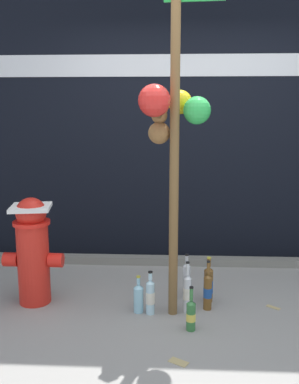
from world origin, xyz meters
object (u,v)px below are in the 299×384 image
(bottle_3, at_px, (150,296))
(bottle_6, at_px, (139,297))
(bottle_5, at_px, (191,314))
(memorial_post, at_px, (173,82))
(bottle_0, at_px, (208,291))
(fire_hydrant, at_px, (33,249))
(bottle_2, at_px, (208,284))
(bottle_1, at_px, (187,280))
(bottle_4, at_px, (187,293))

(bottle_3, relative_size, bottle_6, 1.17)
(bottle_5, height_order, bottle_6, bottle_5)
(bottle_3, bearing_deg, bottle_5, -38.58)
(memorial_post, distance_m, bottle_0, 1.65)
(fire_hydrant, xyz_separation_m, bottle_2, (1.45, 0.08, -0.31))
(bottle_1, bearing_deg, memorial_post, -114.61)
(bottle_3, distance_m, bottle_5, 0.39)
(bottle_3, bearing_deg, fire_hydrant, 170.29)
(bottle_2, distance_m, bottle_5, 0.52)
(memorial_post, distance_m, bottle_2, 1.67)
(bottle_3, bearing_deg, bottle_6, 166.00)
(fire_hydrant, height_order, bottle_0, fire_hydrant)
(fire_hydrant, bearing_deg, bottle_2, 3.02)
(bottle_3, bearing_deg, bottle_4, 8.36)
(memorial_post, bearing_deg, bottle_3, -173.21)
(fire_hydrant, xyz_separation_m, bottle_0, (1.43, -0.07, -0.31))
(bottle_2, bearing_deg, bottle_6, -158.92)
(bottle_0, relative_size, bottle_6, 1.35)
(bottle_5, bearing_deg, memorial_post, 118.36)
(memorial_post, xyz_separation_m, bottle_2, (0.31, 0.22, -1.63))
(memorial_post, xyz_separation_m, bottle_0, (0.29, 0.08, -1.63))
(bottle_0, height_order, bottle_5, bottle_0)
(bottle_4, distance_m, bottle_6, 0.39)
(memorial_post, xyz_separation_m, bottle_4, (0.13, 0.02, -1.62))
(bottle_1, xyz_separation_m, bottle_2, (0.18, -0.06, -0.01))
(bottle_1, distance_m, bottle_2, 0.19)
(bottle_3, bearing_deg, bottle_1, 45.86)
(memorial_post, distance_m, bottle_1, 1.65)
(memorial_post, bearing_deg, bottle_4, 10.38)
(fire_hydrant, xyz_separation_m, bottle_6, (0.88, -0.14, -0.34))
(fire_hydrant, distance_m, bottle_4, 1.31)
(bottle_5, xyz_separation_m, bottle_6, (-0.40, 0.27, 0.00))
(memorial_post, height_order, bottle_2, memorial_post)
(bottle_4, bearing_deg, bottle_1, 89.13)
(fire_hydrant, bearing_deg, memorial_post, -7.37)
(fire_hydrant, relative_size, bottle_3, 2.54)
(bottle_3, xyz_separation_m, bottle_5, (0.31, -0.25, -0.02))
(bottle_6, bearing_deg, bottle_4, 2.82)
(fire_hydrant, bearing_deg, bottle_1, 6.14)
(bottle_4, bearing_deg, bottle_0, 19.02)
(memorial_post, bearing_deg, bottle_1, 65.39)
(bottle_0, distance_m, bottle_1, 0.26)
(memorial_post, distance_m, bottle_5, 1.69)
(bottle_5, bearing_deg, bottle_2, 71.08)
(bottle_2, xyz_separation_m, bottle_5, (-0.17, -0.49, -0.03))
(bottle_0, distance_m, bottle_2, 0.14)
(bottle_2, distance_m, bottle_3, 0.53)
(memorial_post, bearing_deg, bottle_0, 15.38)
(fire_hydrant, relative_size, bottle_6, 2.96)
(memorial_post, distance_m, bottle_3, 1.64)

